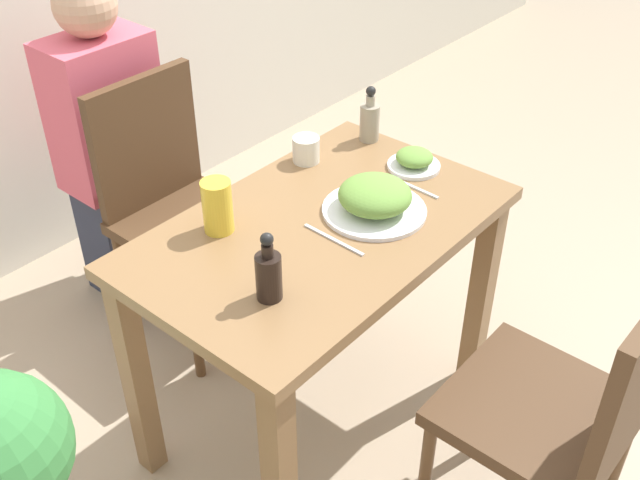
# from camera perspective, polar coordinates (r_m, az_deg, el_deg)

# --- Properties ---
(ground_plane) EXTENTS (16.00, 16.00, 0.00)m
(ground_plane) POSITION_cam_1_polar(r_m,az_deg,el_deg) (2.41, -0.00, -13.30)
(ground_plane) COLOR tan
(dining_table) EXTENTS (1.00, 0.62, 0.73)m
(dining_table) POSITION_cam_1_polar(r_m,az_deg,el_deg) (2.00, -0.00, -1.89)
(dining_table) COLOR olive
(dining_table) RESTS_ON ground_plane
(chair_near) EXTENTS (0.42, 0.42, 0.89)m
(chair_near) POSITION_cam_1_polar(r_m,az_deg,el_deg) (1.86, 18.73, -11.93)
(chair_near) COLOR #4C331E
(chair_near) RESTS_ON ground_plane
(chair_far) EXTENTS (0.42, 0.42, 0.89)m
(chair_far) POSITION_cam_1_polar(r_m,az_deg,el_deg) (2.50, -11.03, 3.17)
(chair_far) COLOR #4C331E
(chair_far) RESTS_ON ground_plane
(food_plate) EXTENTS (0.28, 0.28, 0.09)m
(food_plate) POSITION_cam_1_polar(r_m,az_deg,el_deg) (1.95, 4.20, 3.17)
(food_plate) COLOR white
(food_plate) RESTS_ON dining_table
(side_plate) EXTENTS (0.15, 0.15, 0.06)m
(side_plate) POSITION_cam_1_polar(r_m,az_deg,el_deg) (2.17, 7.19, 6.05)
(side_plate) COLOR white
(side_plate) RESTS_ON dining_table
(drink_cup) EXTENTS (0.08, 0.08, 0.08)m
(drink_cup) POSITION_cam_1_polar(r_m,az_deg,el_deg) (2.18, -1.07, 6.91)
(drink_cup) COLOR silver
(drink_cup) RESTS_ON dining_table
(juice_glass) EXTENTS (0.08, 0.08, 0.14)m
(juice_glass) POSITION_cam_1_polar(r_m,az_deg,el_deg) (1.88, -7.82, 2.55)
(juice_glass) COLOR gold
(juice_glass) RESTS_ON dining_table
(sauce_bottle) EXTENTS (0.06, 0.06, 0.17)m
(sauce_bottle) POSITION_cam_1_polar(r_m,az_deg,el_deg) (1.65, -3.94, -2.58)
(sauce_bottle) COLOR black
(sauce_bottle) RESTS_ON dining_table
(condiment_bottle) EXTENTS (0.06, 0.06, 0.17)m
(condiment_bottle) POSITION_cam_1_polar(r_m,az_deg,el_deg) (2.29, 3.80, 9.12)
(condiment_bottle) COLOR gray
(condiment_bottle) RESTS_ON dining_table
(fork_utensil) EXTENTS (0.01, 0.19, 0.00)m
(fork_utensil) POSITION_cam_1_polar(r_m,az_deg,el_deg) (1.86, 1.04, 0.03)
(fork_utensil) COLOR silver
(fork_utensil) RESTS_ON dining_table
(spoon_utensil) EXTENTS (0.02, 0.19, 0.00)m
(spoon_utensil) POSITION_cam_1_polar(r_m,az_deg,el_deg) (2.09, 6.92, 4.12)
(spoon_utensil) COLOR silver
(spoon_utensil) RESTS_ON dining_table
(potted_plant_left) EXTENTS (0.34, 0.34, 0.72)m
(potted_plant_left) POSITION_cam_1_polar(r_m,az_deg,el_deg) (1.83, -23.11, -16.37)
(potted_plant_left) COLOR brown
(potted_plant_left) RESTS_ON ground_plane
(person_figure) EXTENTS (0.34, 0.22, 1.17)m
(person_figure) POSITION_cam_1_polar(r_m,az_deg,el_deg) (2.69, -15.65, 6.87)
(person_figure) COLOR #2D3347
(person_figure) RESTS_ON ground_plane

